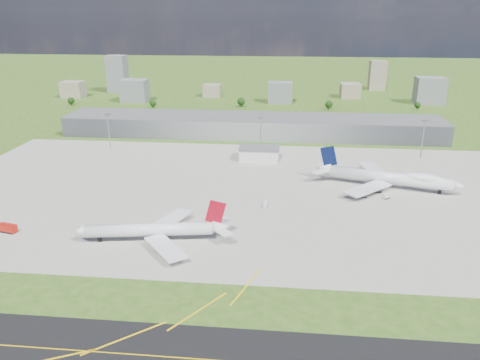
# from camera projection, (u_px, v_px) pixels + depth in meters

# --- Properties ---
(ground) EXTENTS (1400.00, 1400.00, 0.00)m
(ground) POSITION_uv_depth(u_px,v_px,m) (250.00, 140.00, 365.37)
(ground) COLOR #315119
(ground) RESTS_ON ground
(apron) EXTENTS (360.00, 190.00, 0.08)m
(apron) POSITION_uv_depth(u_px,v_px,m) (253.00, 191.00, 261.59)
(apron) COLOR #99958B
(apron) RESTS_ON ground
(terminal) EXTENTS (300.00, 42.00, 15.00)m
(terminal) POSITION_uv_depth(u_px,v_px,m) (252.00, 126.00, 376.82)
(terminal) COLOR gray
(terminal) RESTS_ON ground
(ops_building) EXTENTS (26.00, 16.00, 8.00)m
(ops_building) POSITION_uv_depth(u_px,v_px,m) (259.00, 154.00, 316.32)
(ops_building) COLOR silver
(ops_building) RESTS_ON ground
(mast_west) EXTENTS (3.50, 2.00, 25.90)m
(mast_west) POSITION_uv_depth(u_px,v_px,m) (108.00, 125.00, 335.95)
(mast_west) COLOR gray
(mast_west) RESTS_ON ground
(mast_center) EXTENTS (3.50, 2.00, 25.90)m
(mast_center) POSITION_uv_depth(u_px,v_px,m) (261.00, 129.00, 325.65)
(mast_center) COLOR gray
(mast_center) RESTS_ON ground
(mast_east) EXTENTS (3.50, 2.00, 25.90)m
(mast_east) POSITION_uv_depth(u_px,v_px,m) (424.00, 133.00, 315.35)
(mast_east) COLOR gray
(mast_east) RESTS_ON ground
(airliner_red_twin) EXTENTS (67.71, 52.26, 18.62)m
(airliner_red_twin) POSITION_uv_depth(u_px,v_px,m) (155.00, 230.00, 204.43)
(airliner_red_twin) COLOR white
(airliner_red_twin) RESTS_ON ground
(airliner_blue_quad) EXTENTS (79.86, 61.38, 21.26)m
(airliner_blue_quad) POSITION_uv_depth(u_px,v_px,m) (389.00, 178.00, 265.15)
(airliner_blue_quad) COLOR white
(airliner_blue_quad) RESTS_ON ground
(fire_truck) EXTENTS (9.18, 5.15, 3.81)m
(fire_truck) POSITION_uv_depth(u_px,v_px,m) (8.00, 228.00, 212.95)
(fire_truck) COLOR #AC160C
(fire_truck) RESTS_ON ground
(tug_yellow) EXTENTS (4.37, 3.54, 1.88)m
(tug_yellow) POSITION_uv_depth(u_px,v_px,m) (210.00, 222.00, 221.10)
(tug_yellow) COLOR orange
(tug_yellow) RESTS_ON ground
(van_white_near) EXTENTS (2.20, 4.68, 2.40)m
(van_white_near) POSITION_uv_depth(u_px,v_px,m) (266.00, 204.00, 240.96)
(van_white_near) COLOR silver
(van_white_near) RESTS_ON ground
(van_white_far) EXTENTS (4.94, 4.52, 2.39)m
(van_white_far) POSITION_uv_depth(u_px,v_px,m) (386.00, 197.00, 251.13)
(van_white_far) COLOR silver
(van_white_far) RESTS_ON ground
(bldg_far_w) EXTENTS (24.00, 20.00, 18.00)m
(bldg_far_w) POSITION_uv_depth(u_px,v_px,m) (73.00, 89.00, 541.80)
(bldg_far_w) COLOR gray
(bldg_far_w) RESTS_ON ground
(bldg_w) EXTENTS (28.00, 22.00, 24.00)m
(bldg_w) POSITION_uv_depth(u_px,v_px,m) (135.00, 91.00, 514.59)
(bldg_w) COLOR slate
(bldg_w) RESTS_ON ground
(bldg_cw) EXTENTS (20.00, 18.00, 14.00)m
(bldg_cw) POSITION_uv_depth(u_px,v_px,m) (212.00, 90.00, 546.20)
(bldg_cw) COLOR gray
(bldg_cw) RESTS_ON ground
(bldg_c) EXTENTS (26.00, 20.00, 22.00)m
(bldg_c) POSITION_uv_depth(u_px,v_px,m) (280.00, 92.00, 509.30)
(bldg_c) COLOR slate
(bldg_c) RESTS_ON ground
(bldg_ce) EXTENTS (22.00, 24.00, 16.00)m
(bldg_ce) POSITION_uv_depth(u_px,v_px,m) (350.00, 90.00, 540.23)
(bldg_ce) COLOR gray
(bldg_ce) RESTS_ON ground
(bldg_e) EXTENTS (30.00, 22.00, 28.00)m
(bldg_e) POSITION_uv_depth(u_px,v_px,m) (430.00, 91.00, 502.64)
(bldg_e) COLOR slate
(bldg_e) RESTS_ON ground
(bldg_tall_w) EXTENTS (22.00, 20.00, 44.00)m
(bldg_tall_w) POSITION_uv_depth(u_px,v_px,m) (117.00, 74.00, 571.00)
(bldg_tall_w) COLOR slate
(bldg_tall_w) RESTS_ON ground
(bldg_tall_e) EXTENTS (20.00, 18.00, 36.00)m
(bldg_tall_e) POSITION_uv_depth(u_px,v_px,m) (377.00, 75.00, 589.15)
(bldg_tall_e) COLOR gray
(bldg_tall_e) RESTS_ON ground
(tree_far_w) EXTENTS (7.20, 7.20, 8.80)m
(tree_far_w) POSITION_uv_depth(u_px,v_px,m) (71.00, 101.00, 494.50)
(tree_far_w) COLOR #382314
(tree_far_w) RESTS_ON ground
(tree_w) EXTENTS (6.75, 6.75, 8.25)m
(tree_w) POSITION_uv_depth(u_px,v_px,m) (153.00, 103.00, 481.51)
(tree_w) COLOR #382314
(tree_w) RESTS_ON ground
(tree_c) EXTENTS (8.10, 8.10, 9.90)m
(tree_c) POSITION_uv_depth(u_px,v_px,m) (241.00, 101.00, 486.77)
(tree_c) COLOR #382314
(tree_c) RESTS_ON ground
(tree_e) EXTENTS (7.65, 7.65, 9.35)m
(tree_e) POSITION_uv_depth(u_px,v_px,m) (329.00, 104.00, 473.78)
(tree_e) COLOR #382314
(tree_e) RESTS_ON ground
(tree_far_e) EXTENTS (6.30, 6.30, 7.70)m
(tree_far_e) POSITION_uv_depth(u_px,v_px,m) (418.00, 105.00, 475.04)
(tree_far_e) COLOR #382314
(tree_far_e) RESTS_ON ground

